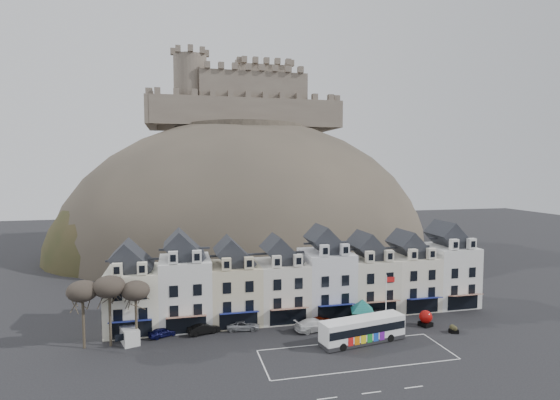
# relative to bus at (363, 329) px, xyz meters

# --- Properties ---
(ground) EXTENTS (300.00, 300.00, 0.00)m
(ground) POSITION_rel_bus_xyz_m (-4.13, -4.37, -1.73)
(ground) COLOR black
(ground) RESTS_ON ground
(coach_bay_markings) EXTENTS (22.00, 7.50, 0.01)m
(coach_bay_markings) POSITION_rel_bus_xyz_m (-2.13, -3.12, -1.73)
(coach_bay_markings) COLOR silver
(coach_bay_markings) RESTS_ON ground
(townhouse_terrace) EXTENTS (54.40, 9.35, 11.80)m
(townhouse_terrace) POSITION_rel_bus_xyz_m (-3.99, 11.60, 3.57)
(townhouse_terrace) COLOR white
(townhouse_terrace) RESTS_ON ground
(castle_hill) EXTENTS (100.00, 76.00, 68.00)m
(castle_hill) POSITION_rel_bus_xyz_m (-2.88, 64.58, -1.62)
(castle_hill) COLOR #3E382F
(castle_hill) RESTS_ON ground
(castle) EXTENTS (50.20, 22.20, 22.00)m
(castle) POSITION_rel_bus_xyz_m (-3.62, 71.56, 38.47)
(castle) COLOR #64564C
(castle) RESTS_ON ground
(tree_left_far) EXTENTS (3.61, 3.61, 8.24)m
(tree_left_far) POSITION_rel_bus_xyz_m (-33.13, 6.13, 5.17)
(tree_left_far) COLOR #31291F
(tree_left_far) RESTS_ON ground
(tree_left_mid) EXTENTS (3.78, 3.78, 8.64)m
(tree_left_mid) POSITION_rel_bus_xyz_m (-30.13, 6.13, 5.51)
(tree_left_mid) COLOR #31291F
(tree_left_mid) RESTS_ON ground
(tree_left_near) EXTENTS (3.43, 3.43, 7.84)m
(tree_left_near) POSITION_rel_bus_xyz_m (-27.13, 6.13, 4.83)
(tree_left_near) COLOR #31291F
(tree_left_near) RESTS_ON ground
(bus) EXTENTS (11.36, 4.50, 3.13)m
(bus) POSITION_rel_bus_xyz_m (0.00, 0.00, 0.00)
(bus) COLOR #262628
(bus) RESTS_ON ground
(bus_shelter) EXTENTS (5.74, 5.74, 3.84)m
(bus_shelter) POSITION_rel_bus_xyz_m (2.15, 4.89, 1.25)
(bus_shelter) COLOR black
(bus_shelter) RESTS_ON ground
(red_buoy) EXTENTS (1.83, 1.83, 2.18)m
(red_buoy) POSITION_rel_bus_xyz_m (10.68, 3.19, -0.62)
(red_buoy) COLOR black
(red_buoy) RESTS_ON ground
(flagpole) EXTENTS (1.12, 0.25, 7.77)m
(flagpole) POSITION_rel_bus_xyz_m (4.14, 1.84, 2.71)
(flagpole) COLOR silver
(flagpole) RESTS_ON ground
(white_van) EXTENTS (3.01, 4.51, 1.89)m
(white_van) POSITION_rel_bus_xyz_m (-28.13, 6.92, -0.78)
(white_van) COLOR silver
(white_van) RESTS_ON ground
(planter_west) EXTENTS (1.16, 0.89, 1.04)m
(planter_west) POSITION_rel_bus_xyz_m (12.87, 0.38, -1.23)
(planter_west) COLOR black
(planter_west) RESTS_ON ground
(planter_east) EXTENTS (1.12, 0.77, 1.02)m
(planter_east) POSITION_rel_bus_xyz_m (12.89, -0.04, -1.24)
(planter_east) COLOR black
(planter_east) RESTS_ON ground
(car_navy) EXTENTS (3.90, 2.76, 1.23)m
(car_navy) POSITION_rel_bus_xyz_m (-24.07, 7.63, -1.11)
(car_navy) COLOR #0A0B36
(car_navy) RESTS_ON ground
(car_black) EXTENTS (4.41, 2.50, 1.37)m
(car_black) POSITION_rel_bus_xyz_m (-18.93, 7.40, -1.04)
(car_black) COLOR black
(car_black) RESTS_ON ground
(car_silver) EXTENTS (4.54, 2.53, 1.22)m
(car_silver) POSITION_rel_bus_xyz_m (-13.73, 7.63, -1.12)
(car_silver) COLOR #979A9E
(car_silver) RESTS_ON ground
(car_white) EXTENTS (5.78, 3.16, 1.59)m
(car_white) POSITION_rel_bus_xyz_m (-4.53, 5.13, -0.94)
(car_white) COLOR white
(car_white) RESTS_ON ground
(car_maroon) EXTENTS (4.01, 2.83, 1.27)m
(car_maroon) POSITION_rel_bus_xyz_m (-3.33, 6.79, -1.10)
(car_maroon) COLOR #4D0F04
(car_maroon) RESTS_ON ground
(car_charcoal) EXTENTS (4.54, 1.72, 1.48)m
(car_charcoal) POSITION_rel_bus_xyz_m (5.87, 6.34, -0.99)
(car_charcoal) COLOR black
(car_charcoal) RESTS_ON ground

